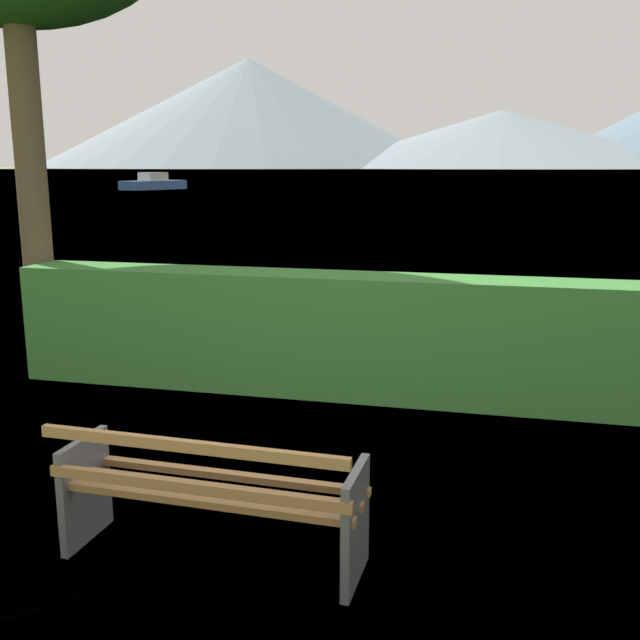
# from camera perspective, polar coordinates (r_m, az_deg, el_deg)

# --- Properties ---
(ground_plane) EXTENTS (1400.00, 1400.00, 0.00)m
(ground_plane) POSITION_cam_1_polar(r_m,az_deg,el_deg) (4.71, -8.14, -17.86)
(ground_plane) COLOR olive
(water_surface) EXTENTS (620.00, 620.00, 0.00)m
(water_surface) POSITION_cam_1_polar(r_m,az_deg,el_deg) (312.32, 13.76, 11.26)
(water_surface) COLOR #6B8EA3
(water_surface) RESTS_ON ground_plane
(park_bench) EXTENTS (1.85, 0.63, 0.87)m
(park_bench) POSITION_cam_1_polar(r_m,az_deg,el_deg) (4.46, -8.63, -13.43)
(park_bench) COLOR olive
(park_bench) RESTS_ON ground_plane
(hedge_row) EXTENTS (6.88, 0.65, 1.25)m
(hedge_row) POSITION_cam_1_polar(r_m,az_deg,el_deg) (7.50, 1.27, -1.15)
(hedge_row) COLOR #387A33
(hedge_row) RESTS_ON ground_plane
(fishing_boat_near) EXTENTS (4.54, 7.23, 1.65)m
(fishing_boat_near) POSITION_cam_1_polar(r_m,az_deg,el_deg) (74.27, -12.91, 10.38)
(fishing_boat_near) COLOR #335693
(fishing_boat_near) RESTS_ON water_surface
(distant_hills) EXTENTS (734.81, 358.56, 89.99)m
(distant_hills) POSITION_cam_1_polar(r_m,az_deg,el_deg) (601.14, 13.55, 15.39)
(distant_hills) COLOR gray
(distant_hills) RESTS_ON ground_plane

